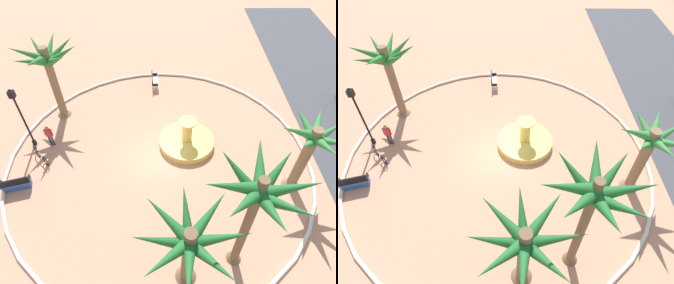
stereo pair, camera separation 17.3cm
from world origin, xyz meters
The scene contains 12 objects.
ground_plane centered at (0.00, 0.00, 0.00)m, with size 80.00×80.00×0.00m, color tan.
plaza_curb centered at (0.00, 0.00, 0.10)m, with size 18.87×18.87×0.20m, color silver.
fountain centered at (-1.08, 1.74, 0.30)m, with size 3.60×3.60×2.06m.
palm_tree_near_fountain centered at (2.20, 7.71, 3.32)m, with size 3.52×3.45×4.73m.
palm_tree_by_curb centered at (7.37, 1.30, 3.36)m, with size 4.55×4.59×4.53m.
palm_tree_mid_plaza centered at (-4.15, -7.10, 4.10)m, with size 4.43×4.34×5.60m.
palm_tree_far_side centered at (6.54, 3.69, 5.25)m, with size 4.05×4.09×6.57m.
bench_east centered at (-7.79, -0.56, 0.35)m, with size 1.63×0.61×1.00m.
bench_west centered at (2.41, -8.16, 0.35)m, with size 0.93×1.68×1.00m.
lamppost centered at (-1.12, -8.33, 2.60)m, with size 0.32×0.32×4.44m.
bicycle_red_frame centered at (0.32, -7.38, 0.38)m, with size 1.24×1.28×0.94m.
person_cyclist_helmet centered at (-1.05, -7.12, 0.91)m, with size 0.22×0.53×1.62m.
Camera 1 is at (12.17, 0.51, 13.91)m, focal length 30.88 mm.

